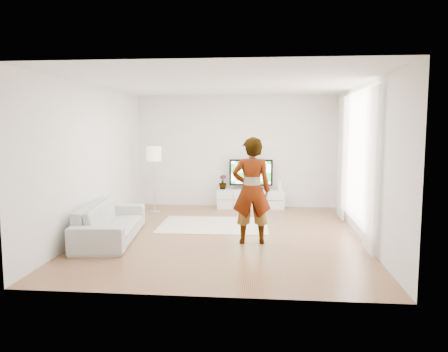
# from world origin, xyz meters

# --- Properties ---
(floor) EXTENTS (6.00, 6.00, 0.00)m
(floor) POSITION_xyz_m (0.00, 0.00, 0.00)
(floor) COLOR #A16C48
(floor) RESTS_ON ground
(ceiling) EXTENTS (6.00, 6.00, 0.00)m
(ceiling) POSITION_xyz_m (0.00, 0.00, 2.80)
(ceiling) COLOR white
(ceiling) RESTS_ON wall_back
(wall_left) EXTENTS (0.02, 6.00, 2.80)m
(wall_left) POSITION_xyz_m (-2.50, 0.00, 1.40)
(wall_left) COLOR white
(wall_left) RESTS_ON floor
(wall_right) EXTENTS (0.02, 6.00, 2.80)m
(wall_right) POSITION_xyz_m (2.50, 0.00, 1.40)
(wall_right) COLOR white
(wall_right) RESTS_ON floor
(wall_back) EXTENTS (5.00, 0.02, 2.80)m
(wall_back) POSITION_xyz_m (0.00, 3.00, 1.40)
(wall_back) COLOR white
(wall_back) RESTS_ON floor
(wall_front) EXTENTS (5.00, 0.02, 2.80)m
(wall_front) POSITION_xyz_m (0.00, -3.00, 1.40)
(wall_front) COLOR white
(wall_front) RESTS_ON floor
(window) EXTENTS (0.01, 2.60, 2.50)m
(window) POSITION_xyz_m (2.48, 0.30, 1.45)
(window) COLOR white
(window) RESTS_ON wall_right
(curtain_near) EXTENTS (0.04, 0.70, 2.60)m
(curtain_near) POSITION_xyz_m (2.40, -1.00, 1.35)
(curtain_near) COLOR white
(curtain_near) RESTS_ON floor
(curtain_far) EXTENTS (0.04, 0.70, 2.60)m
(curtain_far) POSITION_xyz_m (2.40, 1.60, 1.35)
(curtain_far) COLOR white
(curtain_far) RESTS_ON floor
(media_console) EXTENTS (1.66, 0.47, 0.47)m
(media_console) POSITION_xyz_m (0.40, 2.76, 0.23)
(media_console) COLOR white
(media_console) RESTS_ON floor
(television) EXTENTS (1.07, 0.21, 0.75)m
(television) POSITION_xyz_m (0.40, 2.79, 0.87)
(television) COLOR black
(television) RESTS_ON media_console
(game_console) EXTENTS (0.06, 0.16, 0.22)m
(game_console) POSITION_xyz_m (1.12, 2.76, 0.58)
(game_console) COLOR white
(game_console) RESTS_ON media_console
(potted_plant) EXTENTS (0.24, 0.24, 0.36)m
(potted_plant) POSITION_xyz_m (-0.31, 2.77, 0.65)
(potted_plant) COLOR #3F7238
(potted_plant) RESTS_ON media_console
(rug) EXTENTS (2.24, 1.64, 0.01)m
(rug) POSITION_xyz_m (-0.29, 0.79, 0.01)
(rug) COLOR beige
(rug) RESTS_ON floor
(player) EXTENTS (0.71, 0.51, 1.84)m
(player) POSITION_xyz_m (0.52, -0.54, 0.93)
(player) COLOR #334772
(player) RESTS_ON rug
(sofa) EXTENTS (1.13, 2.33, 0.66)m
(sofa) POSITION_xyz_m (-2.01, -0.52, 0.33)
(sofa) COLOR #AEAEAA
(sofa) RESTS_ON floor
(floor_lamp) EXTENTS (0.35, 0.35, 1.56)m
(floor_lamp) POSITION_xyz_m (-1.86, 2.03, 1.32)
(floor_lamp) COLOR silver
(floor_lamp) RESTS_ON floor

